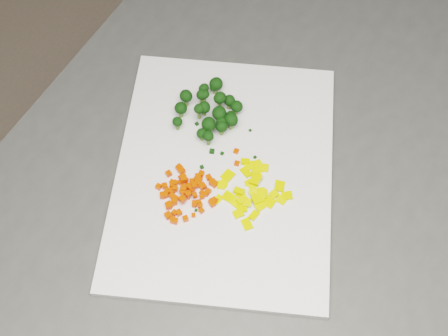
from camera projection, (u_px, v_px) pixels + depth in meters
counter_block at (236, 275)px, 1.38m from camera, size 1.30×1.14×0.90m
cutting_board at (224, 173)px, 0.99m from camera, size 0.54×0.55×0.01m
carrot_pile at (186, 191)px, 0.95m from camera, size 0.10×0.10×0.03m
pepper_pile at (253, 191)px, 0.96m from camera, size 0.11×0.11×0.02m
broccoli_pile at (210, 107)px, 1.01m from camera, size 0.12×0.12×0.05m
carrot_cube_0 at (200, 206)px, 0.95m from camera, size 0.01×0.01×0.01m
carrot_cube_1 at (168, 216)px, 0.94m from camera, size 0.01×0.01×0.01m
carrot_cube_2 at (212, 182)px, 0.97m from camera, size 0.01×0.01×0.01m
carrot_cube_3 at (192, 181)px, 0.97m from camera, size 0.01×0.01×0.01m
carrot_cube_4 at (212, 204)px, 0.95m from camera, size 0.01×0.01×0.01m
carrot_cube_5 at (188, 195)px, 0.96m from camera, size 0.01×0.01×0.01m
carrot_cube_6 at (202, 197)px, 0.96m from camera, size 0.01×0.01×0.01m
carrot_cube_7 at (172, 182)px, 0.97m from camera, size 0.01×0.01×0.01m
carrot_cube_8 at (192, 190)px, 0.96m from camera, size 0.01×0.01×0.01m
carrot_cube_9 at (163, 195)px, 0.96m from camera, size 0.01×0.01×0.01m
carrot_cube_10 at (199, 186)px, 0.97m from camera, size 0.01×0.01×0.01m
carrot_cube_11 at (199, 202)px, 0.95m from camera, size 0.01×0.01×0.01m
carrot_cube_12 at (184, 179)px, 0.96m from camera, size 0.01×0.01×0.01m
carrot_cube_13 at (172, 196)px, 0.96m from camera, size 0.01×0.01×0.01m
carrot_cube_14 at (209, 177)px, 0.97m from camera, size 0.01×0.01×0.01m
carrot_cube_15 at (171, 218)px, 0.94m from camera, size 0.01×0.01×0.01m
carrot_cube_16 at (194, 184)px, 0.96m from camera, size 0.01×0.01×0.01m
carrot_cube_17 at (188, 197)px, 0.96m from camera, size 0.01×0.01×0.01m
carrot_cube_18 at (175, 213)px, 0.94m from camera, size 0.01×0.01×0.01m
carrot_cube_19 at (210, 201)px, 0.96m from camera, size 0.01×0.01×0.01m
carrot_cube_20 at (165, 186)px, 0.97m from camera, size 0.01×0.01×0.01m
carrot_cube_21 at (183, 189)px, 0.95m from camera, size 0.01×0.01×0.01m
carrot_cube_22 at (181, 171)px, 0.98m from camera, size 0.01×0.01×0.01m
carrot_cube_23 at (188, 194)px, 0.95m from camera, size 0.01×0.01×0.01m
carrot_cube_24 at (214, 200)px, 0.96m from camera, size 0.01×0.01×0.01m
carrot_cube_25 at (201, 174)px, 0.98m from camera, size 0.01×0.01×0.01m
carrot_cube_26 at (182, 199)px, 0.95m from camera, size 0.01×0.01×0.01m
carrot_cube_27 at (201, 211)px, 0.95m from camera, size 0.01×0.01×0.01m
carrot_cube_28 at (175, 221)px, 0.94m from camera, size 0.01×0.01×0.01m
carrot_cube_29 at (186, 180)px, 0.97m from camera, size 0.01×0.01×0.01m
carrot_cube_30 at (198, 183)px, 0.97m from camera, size 0.01×0.01×0.01m
carrot_cube_31 at (193, 190)px, 0.96m from camera, size 0.01×0.01×0.01m
carrot_cube_32 at (172, 191)px, 0.96m from camera, size 0.01×0.01×0.01m
carrot_cube_33 at (174, 203)px, 0.95m from camera, size 0.01×0.01×0.01m
carrot_cube_34 at (176, 183)px, 0.97m from camera, size 0.01×0.01×0.01m
carrot_cube_35 at (202, 192)px, 0.96m from camera, size 0.01×0.01×0.01m
carrot_cube_36 at (181, 182)px, 0.97m from camera, size 0.01×0.01×0.01m
carrot_cube_37 at (172, 185)px, 0.97m from camera, size 0.01×0.01×0.01m
carrot_cube_38 at (208, 192)px, 0.96m from camera, size 0.01×0.01×0.01m
carrot_cube_39 at (183, 175)px, 0.98m from camera, size 0.01×0.01×0.01m
carrot_cube_40 at (169, 174)px, 0.98m from camera, size 0.01×0.01×0.01m
carrot_cube_41 at (179, 168)px, 0.98m from camera, size 0.01×0.01×0.01m
carrot_cube_42 at (174, 201)px, 0.95m from camera, size 0.01×0.01×0.01m
carrot_cube_43 at (165, 196)px, 0.96m from camera, size 0.01×0.01×0.01m
carrot_cube_44 at (198, 177)px, 0.97m from camera, size 0.01×0.01×0.01m
carrot_cube_45 at (180, 177)px, 0.98m from camera, size 0.01×0.01×0.01m
carrot_cube_46 at (191, 187)px, 0.97m from camera, size 0.01×0.01×0.01m
carrot_cube_47 at (196, 179)px, 0.97m from camera, size 0.01×0.01×0.01m
carrot_cube_48 at (195, 195)px, 0.95m from camera, size 0.01×0.01×0.01m
carrot_cube_49 at (200, 180)px, 0.97m from camera, size 0.01×0.01×0.01m
carrot_cube_50 at (194, 186)px, 0.96m from camera, size 0.01×0.01×0.01m
carrot_cube_51 at (185, 188)px, 0.96m from camera, size 0.01×0.01×0.01m
carrot_cube_52 at (206, 194)px, 0.96m from camera, size 0.01×0.01×0.01m
carrot_cube_53 at (159, 187)px, 0.97m from camera, size 0.01×0.01×0.01m
carrot_cube_54 at (203, 187)px, 0.97m from camera, size 0.01×0.01×0.01m
carrot_cube_55 at (167, 192)px, 0.96m from camera, size 0.01×0.01×0.01m
carrot_cube_56 at (194, 215)px, 0.94m from camera, size 0.01×0.01×0.01m
carrot_cube_57 at (195, 204)px, 0.95m from camera, size 0.01×0.01×0.01m
carrot_cube_58 at (179, 213)px, 0.94m from camera, size 0.01×0.01×0.01m
carrot_cube_59 at (169, 205)px, 0.95m from camera, size 0.01×0.01×0.01m
carrot_cube_60 at (175, 199)px, 0.96m from camera, size 0.01×0.01×0.01m
carrot_cube_61 at (175, 188)px, 0.96m from camera, size 0.01×0.01×0.01m
carrot_cube_62 at (185, 219)px, 0.94m from camera, size 0.01×0.01×0.01m
carrot_cube_63 at (216, 201)px, 0.96m from camera, size 0.01×0.01×0.01m
carrot_cube_64 at (168, 215)px, 0.94m from camera, size 0.01×0.01×0.01m
carrot_cube_65 at (201, 173)px, 0.98m from camera, size 0.01×0.01×0.01m
carrot_cube_66 at (194, 205)px, 0.95m from camera, size 0.01×0.01×0.01m
carrot_cube_67 at (167, 190)px, 0.97m from camera, size 0.01×0.01×0.01m
carrot_cube_68 at (173, 220)px, 0.94m from camera, size 0.01×0.01×0.01m
carrot_cube_69 at (214, 184)px, 0.97m from camera, size 0.01×0.01×0.01m
carrot_cube_70 at (180, 182)px, 0.97m from camera, size 0.01×0.01×0.01m
carrot_cube_71 at (183, 192)px, 0.95m from camera, size 0.01×0.01×0.01m
carrot_cube_72 at (169, 206)px, 0.95m from camera, size 0.01×0.01×0.01m
carrot_cube_73 at (163, 196)px, 0.96m from camera, size 0.01×0.01×0.01m
pepper_chunk_0 at (224, 183)px, 0.97m from camera, size 0.02×0.02×0.00m
pepper_chunk_1 at (257, 173)px, 0.98m from camera, size 0.02×0.02×0.01m
pepper_chunk_2 at (245, 162)px, 0.99m from camera, size 0.02×0.02×0.01m
pepper_chunk_3 at (255, 194)px, 0.96m from camera, size 0.02×0.02×0.01m
pepper_chunk_4 at (242, 199)px, 0.95m from camera, size 0.02×0.01×0.01m
pepper_chunk_5 at (258, 164)px, 0.99m from camera, size 0.02×0.02×0.01m
pepper_chunk_6 at (257, 177)px, 0.97m from camera, size 0.02×0.02×0.01m
pepper_chunk_7 at (280, 186)px, 0.97m from camera, size 0.02×0.02×0.01m
pepper_chunk_8 at (261, 206)px, 0.95m from camera, size 0.02×0.01×0.01m
pepper_chunk_9 at (228, 197)px, 0.96m from camera, size 0.02×0.02×0.01m
pepper_chunk_10 at (252, 184)px, 0.97m from camera, size 0.02×0.02×0.00m
pepper_chunk_11 at (254, 215)px, 0.94m from camera, size 0.02×0.01×0.01m
pepper_chunk_12 at (239, 191)px, 0.96m from camera, size 0.02×0.02×0.01m
pepper_chunk_13 at (253, 191)px, 0.96m from camera, size 0.02×0.02×0.00m
pepper_chunk_14 at (218, 199)px, 0.96m from camera, size 0.02×0.01×0.01m
pepper_chunk_15 at (247, 203)px, 0.95m from camera, size 0.02×0.02×0.00m
pepper_chunk_16 at (222, 185)px, 0.97m from camera, size 0.02×0.02×0.01m
pepper_chunk_17 at (228, 176)px, 0.98m from camera, size 0.02×0.02×0.01m
pepper_chunk_18 at (242, 208)px, 0.95m from camera, size 0.02×0.02×0.01m
pepper_chunk_19 at (262, 193)px, 0.96m from camera, size 0.02×0.02×0.01m
pepper_chunk_20 at (235, 202)px, 0.96m from camera, size 0.02×0.01×0.01m
pepper_chunk_21 at (281, 200)px, 0.96m from camera, size 0.02×0.02×0.01m
pepper_chunk_22 at (287, 196)px, 0.96m from camera, size 0.02×0.02×0.01m
pepper_chunk_23 at (259, 168)px, 0.99m from camera, size 0.02×0.02×0.00m
pepper_chunk_24 at (264, 194)px, 0.96m from camera, size 0.02×0.02×0.01m
pepper_chunk_25 at (240, 194)px, 0.96m from camera, size 0.02×0.02×0.00m
pepper_chunk_26 at (242, 204)px, 0.95m from camera, size 0.02×0.02×0.01m
pepper_chunk_27 at (247, 224)px, 0.94m from camera, size 0.02×0.02×0.01m
pepper_chunk_28 at (269, 202)px, 0.96m from camera, size 0.02×0.02×0.01m
pepper_chunk_29 at (246, 172)px, 0.98m from camera, size 0.01×0.02×0.01m
pepper_chunk_30 at (258, 199)px, 0.95m from camera, size 0.02×0.02×0.01m
pepper_chunk_31 at (249, 165)px, 0.99m from camera, size 0.02×0.02×0.01m
pepper_chunk_32 at (259, 194)px, 0.96m from camera, size 0.02×0.02×0.00m
pepper_chunk_33 at (238, 214)px, 0.95m from camera, size 0.02×0.02×0.00m
pepper_chunk_34 at (263, 168)px, 0.99m from camera, size 0.02×0.02×0.01m
pepper_chunk_35 at (256, 179)px, 0.97m from camera, size 0.02×0.02×0.01m
pepper_chunk_36 at (274, 194)px, 0.96m from camera, size 0.01×0.01×0.01m
broccoli_floret_0 at (201, 98)px, 1.03m from camera, size 0.02×0.02×0.03m
broccoli_floret_1 at (222, 125)px, 1.01m from camera, size 0.03×0.03×0.03m
broccoli_floret_2 at (229, 103)px, 1.03m from camera, size 0.03×0.03×0.03m
broccoli_floret_3 at (232, 123)px, 1.01m from camera, size 0.03×0.03×0.03m
broccoli_floret_4 at (202, 135)px, 1.00m from camera, size 0.02×0.02×0.02m
broccoli_floret_5 at (177, 124)px, 1.01m from camera, size 0.02×0.02×0.03m
broccoli_floret_6 at (199, 112)px, 1.01m from camera, size 0.02×0.02×0.03m
broccoli_floret_7 at (208, 139)px, 1.00m from camera, size 0.02×0.02×0.03m
broccoli_floret_8 at (231, 122)px, 1.01m from camera, size 0.03×0.03×0.03m
broccoli_floret_9 at (221, 129)px, 1.01m from camera, size 0.03×0.03×0.03m
broccoli_floret_10 at (204, 91)px, 1.04m from camera, size 0.02×0.02×0.03m
broccoli_floret_11 at (216, 86)px, 1.05m from camera, size 0.03×0.03×0.03m
broccoli_floret_12 at (181, 111)px, 1.02m from camera, size 0.03×0.03×0.03m
broccoli_floret_13 at (230, 118)px, 1.02m from camera, size 0.02×0.02×0.02m
broccoli_floret_14 at (236, 108)px, 1.03m from camera, size 0.03×0.03×0.03m
broccoli_floret_15 at (204, 97)px, 1.02m from camera, size 0.02×0.02×0.03m
broccoli_floret_16 at (214, 89)px, 1.05m from camera, size 0.02×0.02×0.02m
broccoli_floret_17 at (219, 100)px, 1.02m from camera, size 0.03×0.03×0.03m
broccoli_floret_18 at (208, 126)px, 1.01m from camera, size 0.03×0.03×0.03m
broccoli_floret_19 at (186, 99)px, 1.03m from camera, size 0.03×0.03×0.03m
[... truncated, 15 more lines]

